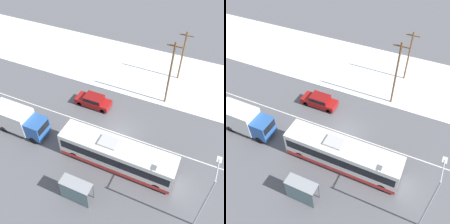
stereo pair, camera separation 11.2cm
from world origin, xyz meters
The scene contains 11 objects.
ground_plane centered at (0.00, 0.00, 0.00)m, with size 120.00×120.00×0.00m, color #56565B.
snow_lot centered at (0.00, 12.74, 0.06)m, with size 80.00×12.40×0.12m.
lane_marking_center centered at (0.00, 0.00, 0.00)m, with size 60.00×0.12×0.00m.
city_bus centered at (1.37, -3.88, 1.60)m, with size 11.86×2.57×3.27m.
box_truck centered at (-10.50, -4.10, 1.70)m, with size 6.37×2.30×3.11m.
sedan_car centered at (-4.86, 3.07, 0.84)m, with size 4.52×1.80×1.54m.
pedestrian_at_stop centered at (-0.53, -7.84, 0.96)m, with size 0.56×0.25×1.56m.
bus_shelter centered at (-0.46, -9.00, 1.68)m, with size 2.91×1.20×2.40m.
streetlamp centered at (9.91, -6.37, 4.51)m, with size 0.36×2.42×7.14m.
utility_pole_roadside centered at (3.20, 7.42, 4.53)m, with size 1.80×0.24×8.68m.
utility_pole_snowlot centered at (3.46, 13.03, 3.81)m, with size 1.80×0.24×7.26m.
Camera 2 is at (7.47, -18.18, 22.92)m, focal length 42.00 mm.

